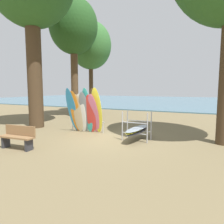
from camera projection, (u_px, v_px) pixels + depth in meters
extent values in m
plane|color=brown|center=(109.00, 138.00, 9.26)|extent=(80.00, 80.00, 0.00)
cube|color=#477084|center=(185.00, 101.00, 35.69)|extent=(80.00, 36.00, 0.10)
cylinder|color=#42301E|center=(34.00, 68.00, 11.61)|extent=(0.82, 0.82, 6.77)
cylinder|color=#4C3823|center=(75.00, 80.00, 16.12)|extent=(0.55, 0.55, 5.78)
ellipsoid|color=#234C1E|center=(73.00, 26.00, 15.66)|extent=(3.67, 3.67, 4.22)
cylinder|color=#42301E|center=(91.00, 86.00, 19.47)|extent=(0.39, 0.39, 4.98)
ellipsoid|color=#33662D|center=(91.00, 45.00, 19.05)|extent=(3.80, 3.80, 4.37)
ellipsoid|color=#2D8ED1|center=(72.00, 110.00, 10.54)|extent=(0.52, 0.80, 2.25)
ellipsoid|color=orange|center=(75.00, 111.00, 10.50)|extent=(0.58, 0.74, 2.13)
ellipsoid|color=#C6B289|center=(78.00, 113.00, 10.46)|extent=(0.57, 0.53, 1.94)
ellipsoid|color=white|center=(81.00, 113.00, 10.41)|extent=(0.53, 0.50, 1.98)
ellipsoid|color=gray|center=(84.00, 112.00, 10.35)|extent=(0.60, 0.70, 2.08)
ellipsoid|color=#38B2AD|center=(87.00, 111.00, 10.30)|extent=(0.52, 0.56, 2.26)
ellipsoid|color=red|center=(91.00, 114.00, 10.27)|extent=(0.58, 0.61, 1.94)
ellipsoid|color=pink|center=(94.00, 114.00, 10.22)|extent=(0.53, 0.69, 1.98)
ellipsoid|color=yellow|center=(97.00, 111.00, 10.15)|extent=(0.59, 0.69, 2.28)
cylinder|color=#9EA0A5|center=(73.00, 125.00, 11.01)|extent=(0.04, 0.04, 0.55)
cylinder|color=#9EA0A5|center=(103.00, 128.00, 10.35)|extent=(0.04, 0.04, 0.55)
cylinder|color=#9EA0A5|center=(87.00, 121.00, 10.65)|extent=(1.93, 0.17, 0.04)
cylinder|color=#9EA0A5|center=(122.00, 126.00, 8.86)|extent=(0.05, 0.05, 1.25)
cylinder|color=#9EA0A5|center=(147.00, 128.00, 8.39)|extent=(0.05, 0.05, 1.25)
cylinder|color=#9EA0A5|center=(127.00, 124.00, 9.40)|extent=(0.05, 0.05, 1.25)
cylinder|color=#9EA0A5|center=(151.00, 126.00, 8.93)|extent=(0.05, 0.05, 1.25)
cylinder|color=#9EA0A5|center=(134.00, 133.00, 8.66)|extent=(1.10, 0.04, 0.04)
cylinder|color=#9EA0A5|center=(134.00, 123.00, 8.61)|extent=(1.10, 0.04, 0.04)
cylinder|color=#9EA0A5|center=(139.00, 131.00, 9.20)|extent=(1.10, 0.04, 0.04)
cylinder|color=#9EA0A5|center=(139.00, 121.00, 9.15)|extent=(1.10, 0.04, 0.04)
ellipsoid|color=black|center=(138.00, 131.00, 8.90)|extent=(0.54, 2.11, 0.06)
ellipsoid|color=yellow|center=(136.00, 130.00, 8.94)|extent=(0.50, 2.10, 0.06)
ellipsoid|color=gray|center=(137.00, 128.00, 8.90)|extent=(0.64, 2.13, 0.06)
cube|color=#2D2D33|center=(6.00, 142.00, 7.82)|extent=(0.12, 0.33, 0.42)
cube|color=#2D2D33|center=(29.00, 145.00, 7.40)|extent=(0.12, 0.33, 0.42)
cube|color=olive|center=(17.00, 137.00, 7.58)|extent=(1.42, 0.50, 0.06)
cube|color=olive|center=(20.00, 130.00, 7.72)|extent=(1.40, 0.16, 0.36)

